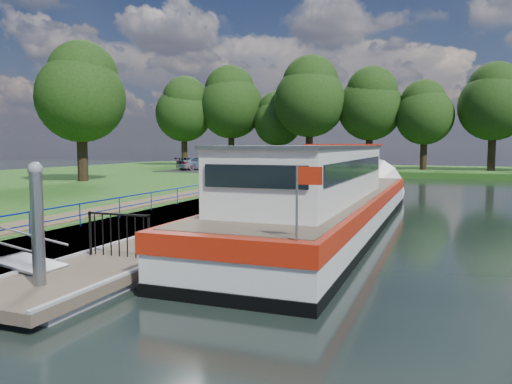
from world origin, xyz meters
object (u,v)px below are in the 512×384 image
at_px(barge, 331,201).
at_px(car_a, 260,165).
at_px(car_b, 248,163).
at_px(car_d, 269,164).
at_px(car_c, 197,163).
at_px(pontoon, 263,213).

xyz_separation_m(barge, car_a, (-12.23, 24.76, 0.36)).
relative_size(barge, car_b, 5.22).
bearing_deg(car_b, car_d, -44.39).
bearing_deg(car_c, barge, 150.04).
distance_m(barge, car_c, 31.60).
bearing_deg(car_d, pontoon, -53.19).
relative_size(car_c, car_d, 1.05).
relative_size(pontoon, car_d, 7.25).
bearing_deg(car_a, car_d, 113.23).
height_order(pontoon, barge, barge).
height_order(barge, car_b, barge).
distance_m(pontoon, barge, 4.20).
relative_size(pontoon, barge, 1.42).
relative_size(car_a, car_d, 0.87).
distance_m(car_a, car_b, 2.01).
bearing_deg(pontoon, car_b, 113.31).
xyz_separation_m(pontoon, car_b, (-10.30, 23.91, 1.32)).
xyz_separation_m(pontoon, car_a, (-8.64, 22.79, 1.26)).
xyz_separation_m(pontoon, car_c, (-15.53, 23.18, 1.28)).
height_order(car_b, car_c, car_b).
bearing_deg(car_c, car_b, -149.32).
xyz_separation_m(car_a, car_d, (-0.23, 3.45, -0.04)).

